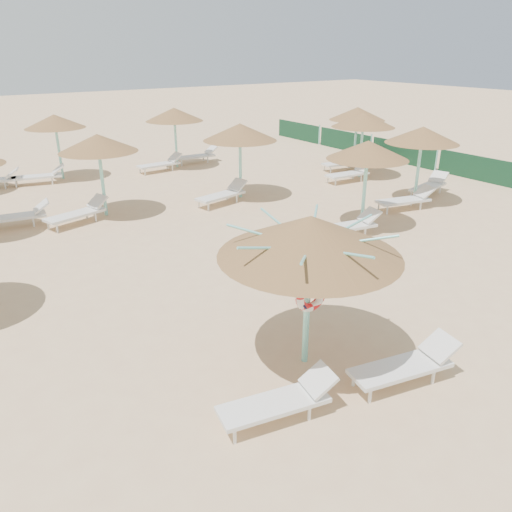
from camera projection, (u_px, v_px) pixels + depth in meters
ground at (314, 352)px, 9.16m from camera, size 120.00×120.00×0.00m
main_palapa at (310, 237)px, 8.00m from camera, size 3.03×3.03×2.72m
lounger_main_a at (281, 400)px, 7.43m from camera, size 1.88×0.86×0.66m
lounger_main_b at (407, 365)px, 8.24m from camera, size 1.96×0.92×0.69m
palapa_field at (200, 135)px, 17.67m from camera, size 20.64×13.96×2.69m
windbreak_fence at (404, 153)px, 23.80m from camera, size 0.08×19.84×1.10m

